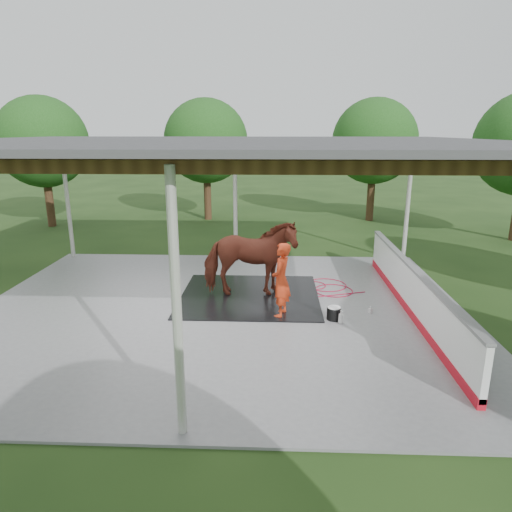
{
  "coord_description": "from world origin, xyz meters",
  "views": [
    {
      "loc": [
        1.3,
        -10.39,
        4.31
      ],
      "look_at": [
        0.87,
        0.23,
        1.37
      ],
      "focal_mm": 32.0,
      "sensor_mm": 36.0,
      "label": 1
    }
  ],
  "objects_px": {
    "dasher_board": "(411,291)",
    "horse": "(250,258)",
    "handler": "(281,280)",
    "wash_bucket": "(334,313)"
  },
  "relations": [
    {
      "from": "dasher_board",
      "to": "horse",
      "type": "height_order",
      "value": "horse"
    },
    {
      "from": "dasher_board",
      "to": "wash_bucket",
      "type": "xyz_separation_m",
      "value": [
        -1.88,
        -0.48,
        -0.39
      ]
    },
    {
      "from": "dasher_board",
      "to": "handler",
      "type": "xyz_separation_m",
      "value": [
        -3.12,
        -0.3,
        0.34
      ]
    },
    {
      "from": "wash_bucket",
      "to": "dasher_board",
      "type": "bearing_deg",
      "value": 14.37
    },
    {
      "from": "horse",
      "to": "wash_bucket",
      "type": "relative_size",
      "value": 7.31
    },
    {
      "from": "wash_bucket",
      "to": "handler",
      "type": "bearing_deg",
      "value": 171.45
    },
    {
      "from": "horse",
      "to": "handler",
      "type": "xyz_separation_m",
      "value": [
        0.81,
        -1.28,
        -0.16
      ]
    },
    {
      "from": "dasher_board",
      "to": "horse",
      "type": "bearing_deg",
      "value": 165.96
    },
    {
      "from": "horse",
      "to": "handler",
      "type": "relative_size",
      "value": 1.36
    },
    {
      "from": "dasher_board",
      "to": "horse",
      "type": "distance_m",
      "value": 4.07
    }
  ]
}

